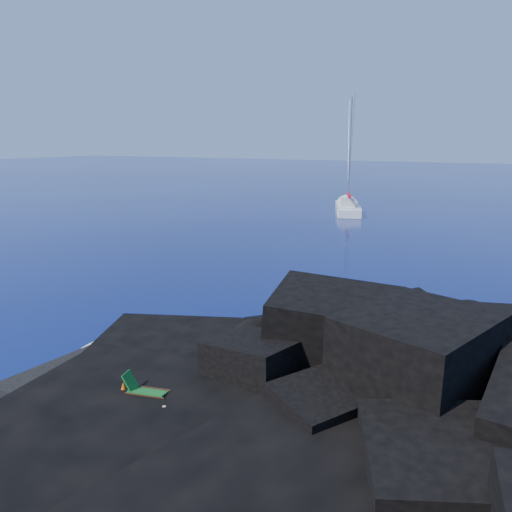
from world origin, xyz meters
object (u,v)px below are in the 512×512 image
(deck_chair, at_px, (148,386))
(sunbather, at_px, (149,409))
(marker_cone, at_px, (124,389))
(sailboat, at_px, (348,212))

(deck_chair, bearing_deg, sunbather, -61.09)
(marker_cone, bearing_deg, deck_chair, 12.68)
(deck_chair, relative_size, sunbather, 0.76)
(sailboat, relative_size, deck_chair, 9.62)
(deck_chair, xyz_separation_m, marker_cone, (-0.89, -0.20, -0.23))
(sailboat, xyz_separation_m, sunbather, (9.23, -48.83, 0.53))
(sailboat, bearing_deg, sunbather, -100.15)
(sailboat, xyz_separation_m, deck_chair, (8.63, -48.16, 0.85))
(deck_chair, distance_m, marker_cone, 0.94)
(deck_chair, xyz_separation_m, sunbather, (0.61, -0.67, -0.32))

